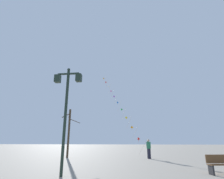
# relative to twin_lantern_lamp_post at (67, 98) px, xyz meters

# --- Properties ---
(ground_plane) EXTENTS (160.00, 160.00, 0.00)m
(ground_plane) POSITION_rel_twin_lantern_lamp_post_xyz_m (1.90, 13.00, -3.60)
(ground_plane) COLOR gray
(twin_lantern_lamp_post) EXTENTS (1.42, 0.28, 5.22)m
(twin_lantern_lamp_post) POSITION_rel_twin_lantern_lamp_post_xyz_m (0.00, 0.00, 0.00)
(twin_lantern_lamp_post) COLOR #1E2D23
(twin_lantern_lamp_post) RESTS_ON ground_plane
(kite_train) EXTENTS (7.36, 15.49, 14.16)m
(kite_train) POSITION_rel_twin_lantern_lamp_post_xyz_m (0.95, 17.93, 3.56)
(kite_train) COLOR brown
(kite_train) RESTS_ON ground_plane
(kite_flyer) EXTENTS (0.39, 0.62, 1.71)m
(kite_flyer) POSITION_rel_twin_lantern_lamp_post_xyz_m (4.58, 9.24, -2.70)
(kite_flyer) COLOR #1E1E2D
(kite_flyer) RESTS_ON ground_plane
(bare_tree) EXTENTS (1.81, 2.41, 4.72)m
(bare_tree) POSITION_rel_twin_lantern_lamp_post_xyz_m (-3.22, 9.26, -1.09)
(bare_tree) COLOR #423323
(bare_tree) RESTS_ON ground_plane
(park_bench) EXTENTS (1.66, 0.74, 0.89)m
(park_bench) POSITION_rel_twin_lantern_lamp_post_xyz_m (7.56, 1.49, -3.15)
(park_bench) COLOR brown
(park_bench) RESTS_ON ground_plane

